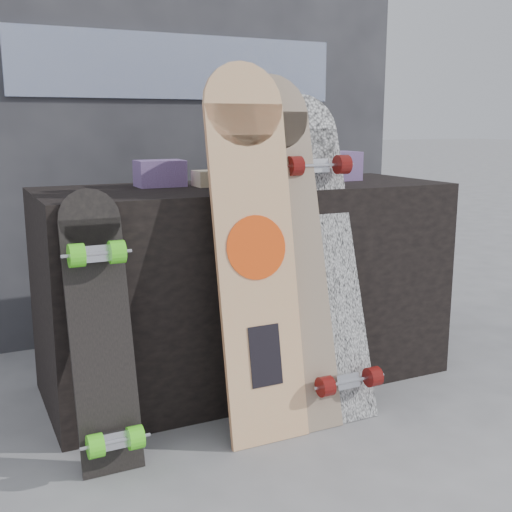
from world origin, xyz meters
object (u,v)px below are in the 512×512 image
longboard_geisha (255,242)px  longboard_cascadia (323,249)px  skateboard_dark (101,329)px  longboard_celtic (288,240)px  vendor_table (248,285)px

longboard_geisha → longboard_cascadia: size_ratio=1.08×
skateboard_dark → longboard_celtic: bearing=4.4°
longboard_celtic → longboard_cascadia: longboard_celtic is taller
longboard_geisha → skateboard_dark: (-0.52, -0.01, -0.22)m
vendor_table → longboard_celtic: (-0.01, -0.36, 0.24)m
longboard_geisha → longboard_cascadia: (0.30, 0.06, -0.06)m
longboard_celtic → skateboard_dark: bearing=-175.6°
vendor_table → longboard_geisha: (-0.16, -0.40, 0.26)m
vendor_table → skateboard_dark: skateboard_dark is taller
longboard_geisha → longboard_celtic: bearing=17.1°
longboard_celtic → longboard_cascadia: bearing=6.4°
vendor_table → longboard_celtic: longboard_celtic is taller
vendor_table → longboard_cascadia: 0.42m
longboard_geisha → skateboard_dark: bearing=-179.4°
vendor_table → longboard_cascadia: size_ratio=1.40×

